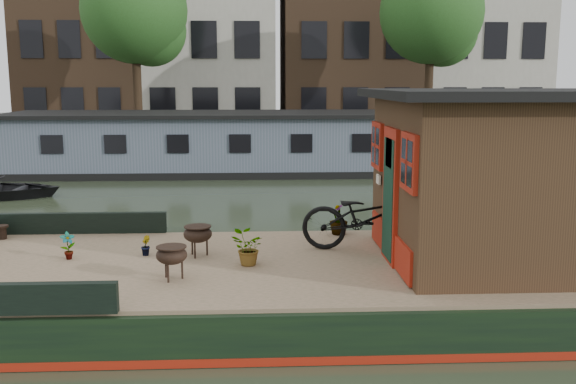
{
  "coord_description": "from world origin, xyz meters",
  "views": [
    {
      "loc": [
        -1.44,
        -8.79,
        3.18
      ],
      "look_at": [
        -1.0,
        0.5,
        1.57
      ],
      "focal_mm": 40.0,
      "sensor_mm": 36.0,
      "label": 1
    }
  ],
  "objects_px": {
    "bicycle": "(368,217)",
    "brazier_rear": "(198,241)",
    "brazier_front": "(172,263)",
    "cabin": "(515,175)",
    "potted_plant_a": "(68,246)"
  },
  "relations": [
    {
      "from": "bicycle",
      "to": "brazier_rear",
      "type": "xyz_separation_m",
      "value": [
        -2.52,
        -0.16,
        -0.29
      ]
    },
    {
      "from": "bicycle",
      "to": "brazier_rear",
      "type": "height_order",
      "value": "bicycle"
    },
    {
      "from": "brazier_front",
      "to": "brazier_rear",
      "type": "height_order",
      "value": "brazier_rear"
    },
    {
      "from": "cabin",
      "to": "potted_plant_a",
      "type": "xyz_separation_m",
      "value": [
        -6.36,
        0.29,
        -1.03
      ]
    },
    {
      "from": "cabin",
      "to": "bicycle",
      "type": "xyz_separation_m",
      "value": [
        -1.99,
        0.54,
        -0.71
      ]
    },
    {
      "from": "bicycle",
      "to": "brazier_rear",
      "type": "distance_m",
      "value": 2.55
    },
    {
      "from": "brazier_front",
      "to": "potted_plant_a",
      "type": "bearing_deg",
      "value": 147.48
    },
    {
      "from": "potted_plant_a",
      "to": "brazier_rear",
      "type": "relative_size",
      "value": 0.89
    },
    {
      "from": "bicycle",
      "to": "brazier_rear",
      "type": "bearing_deg",
      "value": 106.7
    },
    {
      "from": "cabin",
      "to": "brazier_rear",
      "type": "bearing_deg",
      "value": 175.14
    },
    {
      "from": "bicycle",
      "to": "brazier_rear",
      "type": "relative_size",
      "value": 4.36
    },
    {
      "from": "bicycle",
      "to": "potted_plant_a",
      "type": "relative_size",
      "value": 4.93
    },
    {
      "from": "potted_plant_a",
      "to": "brazier_front",
      "type": "xyz_separation_m",
      "value": [
        1.62,
        -1.03,
        0.02
      ]
    },
    {
      "from": "potted_plant_a",
      "to": "brazier_rear",
      "type": "distance_m",
      "value": 1.85
    },
    {
      "from": "cabin",
      "to": "brazier_front",
      "type": "height_order",
      "value": "cabin"
    }
  ]
}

